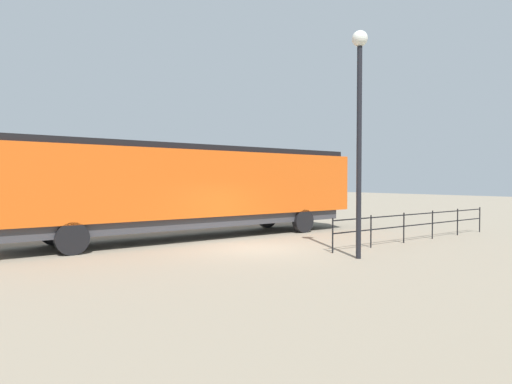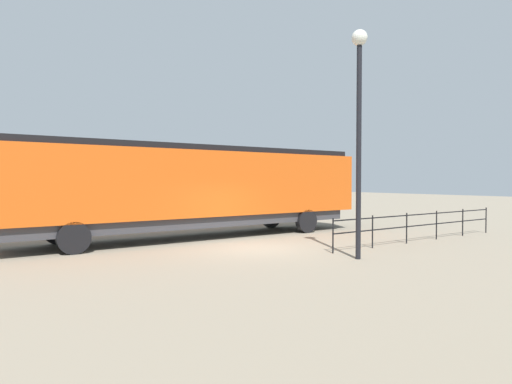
# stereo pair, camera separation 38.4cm
# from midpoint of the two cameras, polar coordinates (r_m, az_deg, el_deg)

# --- Properties ---
(ground_plane) EXTENTS (120.00, 120.00, 0.00)m
(ground_plane) POSITION_cam_midpoint_polar(r_m,az_deg,el_deg) (15.78, 0.68, -7.47)
(ground_plane) COLOR gray
(locomotive) EXTENTS (3.08, 16.16, 3.92)m
(locomotive) POSITION_cam_midpoint_polar(r_m,az_deg,el_deg) (18.89, -6.24, 0.76)
(locomotive) COLOR #D15114
(locomotive) RESTS_ON ground_plane
(lamp_post) EXTENTS (0.49, 0.49, 7.15)m
(lamp_post) POSITION_cam_midpoint_polar(r_m,az_deg,el_deg) (14.12, 14.22, 11.08)
(lamp_post) COLOR black
(lamp_post) RESTS_ON ground_plane
(platform_fence) EXTENTS (0.05, 10.10, 1.20)m
(platform_fence) POSITION_cam_midpoint_polar(r_m,az_deg,el_deg) (18.82, 21.63, -3.73)
(platform_fence) COLOR black
(platform_fence) RESTS_ON ground_plane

